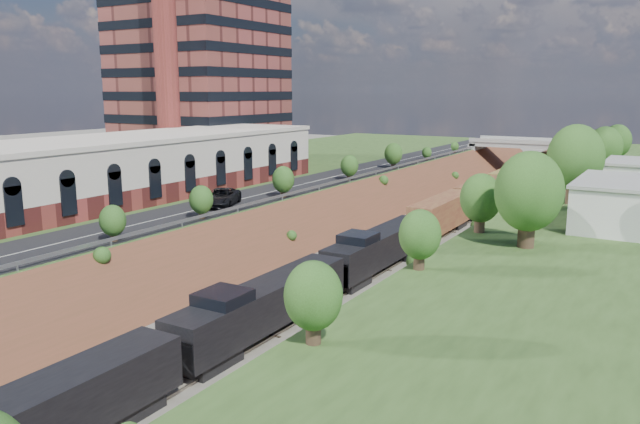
% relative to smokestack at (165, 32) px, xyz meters
% --- Properties ---
extents(platform_left, '(44.00, 180.00, 5.00)m').
position_rel_smokestack_xyz_m(platform_left, '(3.00, 4.00, -22.50)').
color(platform_left, '#324D1F').
rests_on(platform_left, ground).
extents(embankment_left, '(10.00, 180.00, 10.00)m').
position_rel_smokestack_xyz_m(embankment_left, '(25.00, 4.00, -25.00)').
color(embankment_left, brown).
rests_on(embankment_left, ground).
extents(embankment_right, '(10.00, 180.00, 10.00)m').
position_rel_smokestack_xyz_m(embankment_right, '(47.00, 4.00, -25.00)').
color(embankment_right, brown).
rests_on(embankment_right, ground).
extents(rail_left_track, '(1.58, 180.00, 0.18)m').
position_rel_smokestack_xyz_m(rail_left_track, '(33.40, 4.00, -24.91)').
color(rail_left_track, gray).
rests_on(rail_left_track, ground).
extents(rail_right_track, '(1.58, 180.00, 0.18)m').
position_rel_smokestack_xyz_m(rail_right_track, '(38.60, 4.00, -24.91)').
color(rail_right_track, gray).
rests_on(rail_right_track, ground).
extents(road, '(8.00, 180.00, 0.10)m').
position_rel_smokestack_xyz_m(road, '(20.50, 4.00, -19.95)').
color(road, black).
rests_on(road, platform_left).
extents(guardrail, '(0.10, 171.00, 0.70)m').
position_rel_smokestack_xyz_m(guardrail, '(24.60, 3.80, -19.45)').
color(guardrail, '#99999E').
rests_on(guardrail, platform_left).
extents(commercial_building, '(14.30, 62.30, 7.00)m').
position_rel_smokestack_xyz_m(commercial_building, '(8.00, -18.00, -16.49)').
color(commercial_building, maroon).
rests_on(commercial_building, platform_left).
extents(smokestack, '(3.20, 3.20, 40.00)m').
position_rel_smokestack_xyz_m(smokestack, '(0.00, 0.00, 0.00)').
color(smokestack, maroon).
rests_on(smokestack, platform_left).
extents(overpass, '(24.50, 8.30, 7.40)m').
position_rel_smokestack_xyz_m(overpass, '(36.00, 66.00, -20.08)').
color(overpass, gray).
rests_on(overpass, ground).
extents(white_building_near, '(9.00, 12.00, 4.00)m').
position_rel_smokestack_xyz_m(white_building_near, '(59.50, -4.00, -18.00)').
color(white_building_near, silver).
rests_on(white_building_near, platform_right).
extents(tree_right_large, '(5.25, 5.25, 7.61)m').
position_rel_smokestack_xyz_m(tree_right_large, '(53.00, -16.00, -15.62)').
color(tree_right_large, '#473323').
rests_on(tree_right_large, platform_right).
extents(tree_left_crest, '(2.45, 2.45, 3.55)m').
position_rel_smokestack_xyz_m(tree_left_crest, '(24.20, -36.00, -17.96)').
color(tree_left_crest, '#473323').
rests_on(tree_left_crest, platform_left).
extents(freight_train, '(2.99, 152.64, 4.55)m').
position_rel_smokestack_xyz_m(freight_train, '(38.60, 19.95, -22.43)').
color(freight_train, black).
rests_on(freight_train, ground).
extents(suv, '(5.33, 7.19, 1.82)m').
position_rel_smokestack_xyz_m(suv, '(21.18, -14.67, -18.99)').
color(suv, black).
rests_on(suv, road).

